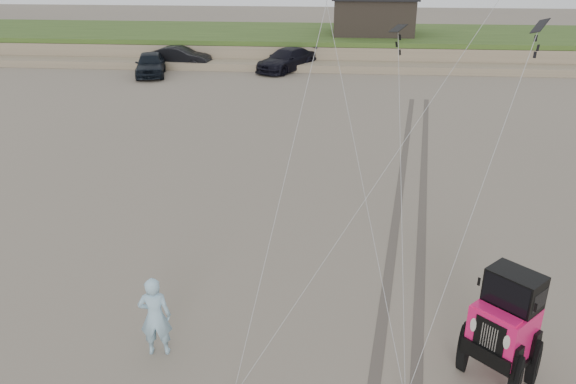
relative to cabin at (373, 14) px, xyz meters
The scene contains 9 objects.
ground 37.20m from the cabin, 93.09° to the right, with size 160.00×160.00×0.00m, color #6B6054.
dune_ridge 3.18m from the cabin, 165.96° to the left, with size 160.00×14.25×1.73m.
cabin is the anchor object (origin of this frame).
truck_a 17.72m from the cabin, 148.72° to the right, with size 1.82×4.53×1.54m, color black.
truck_b 15.30m from the cabin, 156.28° to the right, with size 1.54×4.42×1.46m, color black.
truck_c 9.37m from the cabin, 132.61° to the right, with size 2.12×5.21×1.51m, color black.
jeep 36.83m from the cabin, 88.75° to the right, with size 2.13×4.94×1.84m, color #E8155E, non-canonical shape.
man 37.17m from the cabin, 99.23° to the right, with size 0.65×0.43×1.78m, color #83B2CA.
tire_tracks 29.18m from the cabin, 90.00° to the right, with size 5.22×29.74×0.01m.
Camera 1 is at (-0.42, -8.72, 7.65)m, focal length 35.00 mm.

